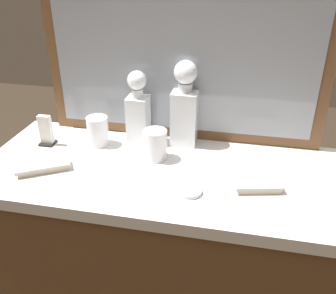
{
  "coord_description": "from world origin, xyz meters",
  "views": [
    {
      "loc": [
        0.21,
        -0.99,
        1.5
      ],
      "look_at": [
        0.0,
        0.0,
        0.96
      ],
      "focal_mm": 39.68,
      "sensor_mm": 36.0,
      "label": 1
    }
  ],
  "objects_px": {
    "crystal_tumbler_far_left": "(155,146)",
    "silver_brush_right": "(43,167)",
    "crystal_decanter_far_left": "(185,111)",
    "napkin_holder": "(46,132)",
    "silver_brush_left": "(258,187)",
    "crystal_tumbler_left": "(98,132)",
    "porcelain_dish": "(190,191)",
    "crystal_decanter_rear": "(138,114)"
  },
  "relations": [
    {
      "from": "silver_brush_left",
      "to": "silver_brush_right",
      "type": "xyz_separation_m",
      "value": [
        -0.67,
        -0.03,
        0.0
      ]
    },
    {
      "from": "crystal_tumbler_far_left",
      "to": "silver_brush_right",
      "type": "height_order",
      "value": "crystal_tumbler_far_left"
    },
    {
      "from": "crystal_decanter_rear",
      "to": "napkin_holder",
      "type": "relative_size",
      "value": 2.38
    },
    {
      "from": "crystal_decanter_far_left",
      "to": "porcelain_dish",
      "type": "height_order",
      "value": "crystal_decanter_far_left"
    },
    {
      "from": "crystal_decanter_far_left",
      "to": "crystal_tumbler_left",
      "type": "bearing_deg",
      "value": -165.11
    },
    {
      "from": "crystal_decanter_far_left",
      "to": "silver_brush_left",
      "type": "relative_size",
      "value": 2.05
    },
    {
      "from": "crystal_decanter_rear",
      "to": "crystal_decanter_far_left",
      "type": "bearing_deg",
      "value": 8.07
    },
    {
      "from": "silver_brush_left",
      "to": "silver_brush_right",
      "type": "height_order",
      "value": "same"
    },
    {
      "from": "silver_brush_right",
      "to": "porcelain_dish",
      "type": "xyz_separation_m",
      "value": [
        0.47,
        -0.02,
        -0.01
      ]
    },
    {
      "from": "crystal_decanter_far_left",
      "to": "crystal_tumbler_left",
      "type": "relative_size",
      "value": 2.89
    },
    {
      "from": "crystal_decanter_far_left",
      "to": "napkin_holder",
      "type": "distance_m",
      "value": 0.5
    },
    {
      "from": "crystal_decanter_rear",
      "to": "porcelain_dish",
      "type": "xyz_separation_m",
      "value": [
        0.23,
        -0.29,
        -0.1
      ]
    },
    {
      "from": "crystal_decanter_far_left",
      "to": "napkin_holder",
      "type": "bearing_deg",
      "value": -166.22
    },
    {
      "from": "crystal_decanter_far_left",
      "to": "silver_brush_right",
      "type": "bearing_deg",
      "value": -144.46
    },
    {
      "from": "crystal_tumbler_far_left",
      "to": "silver_brush_left",
      "type": "bearing_deg",
      "value": -20.01
    },
    {
      "from": "porcelain_dish",
      "to": "napkin_holder",
      "type": "distance_m",
      "value": 0.58
    },
    {
      "from": "crystal_tumbler_far_left",
      "to": "silver_brush_right",
      "type": "bearing_deg",
      "value": -155.2
    },
    {
      "from": "silver_brush_left",
      "to": "crystal_decanter_far_left",
      "type": "bearing_deg",
      "value": 135.41
    },
    {
      "from": "crystal_tumbler_far_left",
      "to": "silver_brush_left",
      "type": "xyz_separation_m",
      "value": [
        0.34,
        -0.12,
        -0.03
      ]
    },
    {
      "from": "porcelain_dish",
      "to": "silver_brush_left",
      "type": "bearing_deg",
      "value": 15.8
    },
    {
      "from": "napkin_holder",
      "to": "crystal_tumbler_far_left",
      "type": "bearing_deg",
      "value": -2.67
    },
    {
      "from": "crystal_decanter_far_left",
      "to": "silver_brush_right",
      "type": "relative_size",
      "value": 1.73
    },
    {
      "from": "crystal_tumbler_far_left",
      "to": "porcelain_dish",
      "type": "height_order",
      "value": "crystal_tumbler_far_left"
    },
    {
      "from": "crystal_tumbler_left",
      "to": "porcelain_dish",
      "type": "distance_m",
      "value": 0.44
    },
    {
      "from": "silver_brush_left",
      "to": "porcelain_dish",
      "type": "bearing_deg",
      "value": -164.2
    },
    {
      "from": "silver_brush_right",
      "to": "silver_brush_left",
      "type": "bearing_deg",
      "value": 2.54
    },
    {
      "from": "crystal_decanter_far_left",
      "to": "crystal_tumbler_left",
      "type": "xyz_separation_m",
      "value": [
        -0.3,
        -0.08,
        -0.07
      ]
    },
    {
      "from": "crystal_tumbler_left",
      "to": "silver_brush_left",
      "type": "xyz_separation_m",
      "value": [
        0.56,
        -0.18,
        -0.03
      ]
    },
    {
      "from": "crystal_tumbler_left",
      "to": "crystal_decanter_rear",
      "type": "bearing_deg",
      "value": 22.62
    },
    {
      "from": "crystal_tumbler_far_left",
      "to": "crystal_tumbler_left",
      "type": "distance_m",
      "value": 0.23
    },
    {
      "from": "crystal_decanter_far_left",
      "to": "crystal_tumbler_far_left",
      "type": "xyz_separation_m",
      "value": [
        -0.07,
        -0.14,
        -0.07
      ]
    },
    {
      "from": "porcelain_dish",
      "to": "crystal_decanter_rear",
      "type": "bearing_deg",
      "value": 128.87
    },
    {
      "from": "crystal_decanter_far_left",
      "to": "napkin_holder",
      "type": "xyz_separation_m",
      "value": [
        -0.48,
        -0.12,
        -0.07
      ]
    },
    {
      "from": "crystal_tumbler_left",
      "to": "porcelain_dish",
      "type": "xyz_separation_m",
      "value": [
        0.37,
        -0.23,
        -0.04
      ]
    },
    {
      "from": "silver_brush_left",
      "to": "silver_brush_right",
      "type": "distance_m",
      "value": 0.67
    },
    {
      "from": "silver_brush_left",
      "to": "crystal_tumbler_left",
      "type": "bearing_deg",
      "value": 162.22
    },
    {
      "from": "crystal_tumbler_left",
      "to": "napkin_holder",
      "type": "height_order",
      "value": "napkin_holder"
    },
    {
      "from": "crystal_tumbler_far_left",
      "to": "silver_brush_left",
      "type": "distance_m",
      "value": 0.36
    },
    {
      "from": "crystal_decanter_rear",
      "to": "porcelain_dish",
      "type": "relative_size",
      "value": 3.78
    },
    {
      "from": "crystal_decanter_rear",
      "to": "crystal_tumbler_left",
      "type": "relative_size",
      "value": 2.52
    },
    {
      "from": "silver_brush_right",
      "to": "napkin_holder",
      "type": "bearing_deg",
      "value": 113.48
    },
    {
      "from": "crystal_decanter_rear",
      "to": "napkin_holder",
      "type": "bearing_deg",
      "value": -163.35
    }
  ]
}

